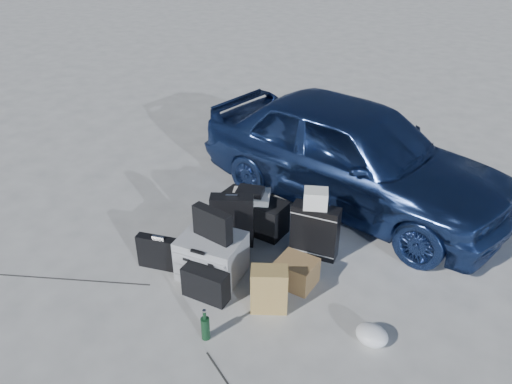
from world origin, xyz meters
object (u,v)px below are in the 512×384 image
Objects in this scene: duffel_bag at (253,213)px; suitcase_left at (232,220)px; pelican_case at (212,256)px; cardboard_box at (296,272)px; green_bottle at (205,325)px; briefcase at (160,253)px; car at (351,153)px; suitcase_right at (315,231)px.

suitcase_left is at bearing -93.29° from duffel_bag.
pelican_case is 0.83m from cardboard_box.
duffel_bag reaches higher than green_bottle.
pelican_case is 1.29× the size of briefcase.
car is at bearing 66.02° from pelican_case.
suitcase_left is at bearing 106.66° from green_bottle.
briefcase is (-0.52, -0.12, -0.04)m from pelican_case.
pelican_case is 1.66× the size of cardboard_box.
duffel_bag is at bearing 100.59° from green_bottle.
green_bottle is at bearing -173.38° from car.
suitcase_right is (1.33, 0.83, 0.11)m from briefcase.
suitcase_right is at bearing 40.64° from pelican_case.
suitcase_right is (-0.03, -1.22, -0.35)m from car.
cardboard_box is at bearing 13.25° from pelican_case.
briefcase is (-1.36, -2.05, -0.46)m from car.
briefcase is at bearing 163.36° from car.
green_bottle is at bearing -44.33° from briefcase.
suitcase_right is at bearing 24.39° from briefcase.
suitcase_left reaches higher than green_bottle.
green_bottle is (-0.45, -0.97, 0.01)m from cardboard_box.
car is 6.38× the size of pelican_case.
pelican_case is 1.99× the size of green_bottle.
briefcase is 1.54× the size of green_bottle.
cardboard_box is at bearing 64.87° from green_bottle.
pelican_case is 1.02× the size of suitcase_right.
car reaches higher than suitcase_right.
cardboard_box is at bearing -164.35° from car.
duffel_bag is at bearing 137.35° from cardboard_box.
car reaches higher than cardboard_box.
briefcase is 1.36m from cardboard_box.
suitcase_left is (0.48, 0.66, 0.11)m from briefcase.
green_bottle is (0.87, -0.65, -0.03)m from briefcase.
car is 10.57× the size of cardboard_box.
pelican_case is at bearing 114.32° from green_bottle.
duffel_bag is (0.04, 0.90, -0.03)m from pelican_case.
cardboard_box is at bearing -33.41° from duffel_bag.
green_bottle is at bearing -107.97° from suitcase_right.
duffel_bag is 1.04m from cardboard_box.
pelican_case is at bearing -139.60° from suitcase_right.
suitcase_left reaches higher than briefcase.
car is at bearing 79.64° from green_bottle.
suitcase_left is 0.87m from suitcase_right.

